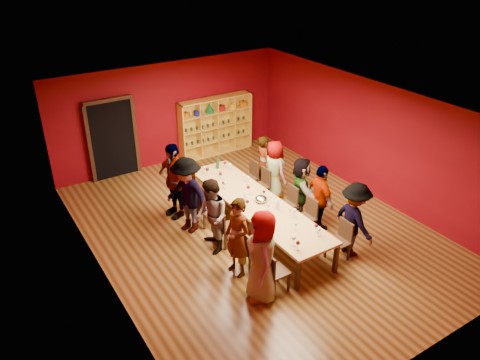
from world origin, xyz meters
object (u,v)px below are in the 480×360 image
at_px(tasting_table, 256,204).
at_px(person_left_3, 187,195).
at_px(person_left_4, 174,180).
at_px(person_right_4, 263,163).
at_px(person_left_1, 237,238).
at_px(wine_bottle, 218,164).
at_px(chair_person_right_3, 262,183).
at_px(person_right_3, 274,170).
at_px(chair_person_left_3, 204,207).
at_px(spittoon_bowl, 261,199).
at_px(person_left_0, 262,256).
at_px(chair_person_left_0, 273,270).
at_px(person_right_1, 320,199).
at_px(person_left_2, 211,217).
at_px(chair_person_left_2, 225,226).
at_px(chair_person_left_1, 249,248).
at_px(chair_person_right_1, 308,215).
at_px(chair_person_right_4, 251,175).
at_px(chair_person_left_4, 189,193).
at_px(chair_person_right_2, 289,202).
at_px(chair_person_right_0, 341,238).
at_px(person_right_2, 301,188).
at_px(person_right_0, 354,220).
at_px(shelving_unit, 215,123).

distance_m(tasting_table, person_left_3, 1.57).
height_order(person_left_4, person_right_4, person_left_4).
distance_m(person_left_1, person_left_3, 1.93).
xyz_separation_m(person_left_4, wine_bottle, (1.40, 0.36, -0.07)).
height_order(chair_person_right_3, person_right_3, person_right_3).
relative_size(chair_person_left_3, spittoon_bowl, 3.09).
relative_size(person_left_0, person_left_4, 0.98).
xyz_separation_m(chair_person_left_0, person_right_1, (2.16, 1.18, 0.32)).
bearing_deg(person_right_4, person_left_3, 113.01).
relative_size(person_left_2, person_right_1, 1.03).
xyz_separation_m(chair_person_left_2, wine_bottle, (1.04, 2.10, 0.38)).
bearing_deg(chair_person_left_1, person_left_3, 102.07).
distance_m(person_left_4, chair_person_right_1, 3.25).
distance_m(chair_person_right_3, chair_person_right_4, 0.55).
bearing_deg(chair_person_right_3, chair_person_left_4, 162.86).
bearing_deg(chair_person_left_4, person_right_1, -47.56).
bearing_deg(person_left_4, chair_person_right_3, 63.65).
height_order(chair_person_left_2, chair_person_right_4, same).
distance_m(chair_person_left_4, chair_person_right_1, 2.98).
bearing_deg(person_left_3, person_left_0, -16.63).
bearing_deg(person_left_2, chair_person_left_3, 174.27).
bearing_deg(person_left_4, wine_bottle, 92.41).
height_order(person_left_4, chair_person_right_1, person_left_4).
height_order(chair_person_right_1, wine_bottle, wine_bottle).
bearing_deg(chair_person_right_1, chair_person_right_2, 90.00).
bearing_deg(chair_person_right_2, person_right_3, 71.80).
bearing_deg(person_left_3, person_left_2, -14.45).
xyz_separation_m(chair_person_right_0, person_right_2, (0.35, 1.79, 0.28)).
height_order(person_left_4, person_right_2, person_left_4).
relative_size(chair_person_left_0, person_left_4, 0.47).
distance_m(chair_person_left_1, chair_person_right_4, 3.25).
xyz_separation_m(chair_person_right_1, wine_bottle, (-0.78, 2.72, 0.38)).
bearing_deg(tasting_table, person_left_3, 148.37).
bearing_deg(person_left_2, chair_person_left_4, -177.59).
height_order(chair_person_left_0, person_right_0, person_right_0).
xyz_separation_m(person_left_2, chair_person_right_1, (2.15, -0.61, -0.35)).
xyz_separation_m(person_left_4, person_right_2, (2.53, -1.66, -0.17)).
relative_size(chair_person_right_1, person_right_2, 0.58).
distance_m(chair_person_left_3, person_right_4, 2.37).
bearing_deg(person_right_4, chair_person_left_0, 154.50).
bearing_deg(chair_person_right_0, person_left_0, -177.48).
distance_m(person_left_2, person_right_2, 2.49).
bearing_deg(person_right_2, chair_person_left_1, 138.22).
bearing_deg(chair_person_right_0, person_right_0, 0.00).
xyz_separation_m(person_left_0, chair_person_left_3, (0.27, 2.76, -0.43)).
distance_m(shelving_unit, chair_person_right_3, 3.35).
bearing_deg(person_left_3, person_right_1, 38.94).
xyz_separation_m(tasting_table, person_left_4, (-1.28, 1.60, 0.25)).
bearing_deg(spittoon_bowl, person_right_0, -57.82).
bearing_deg(person_left_1, person_right_1, 88.46).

